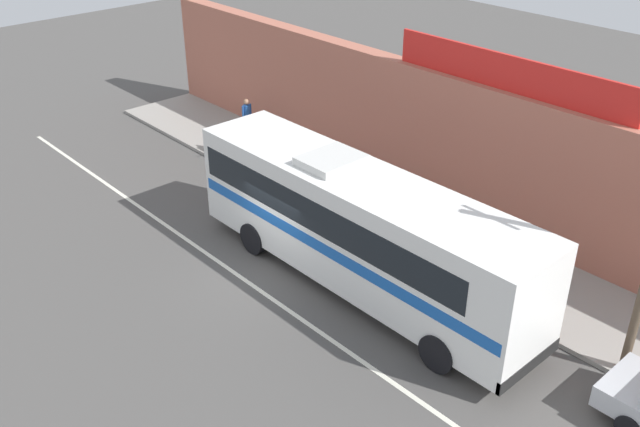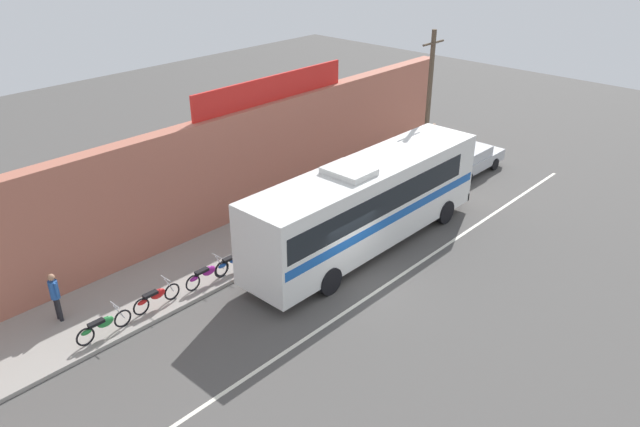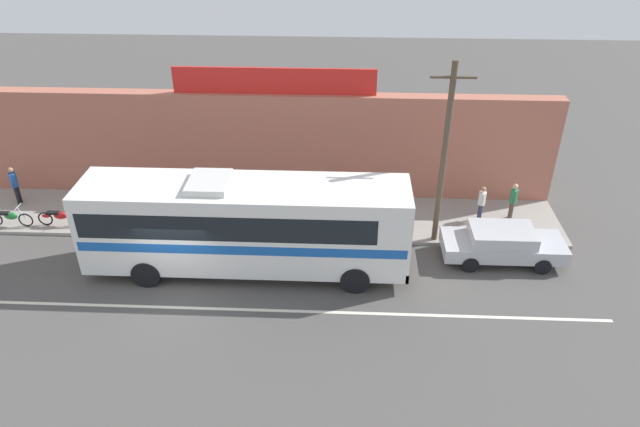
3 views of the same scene
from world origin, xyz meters
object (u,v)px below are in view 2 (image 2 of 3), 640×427
motorcycle_red (156,297)px  motorcycle_orange (234,261)px  pedestrian_far_right (422,143)px  intercity_bus (366,201)px  utility_pole (428,105)px  motorcycle_blue (207,273)px  pedestrian_near_shop (55,293)px  pedestrian_by_curb (433,136)px  motorcycle_purple (103,325)px  parked_car (468,159)px

motorcycle_red → motorcycle_orange: 3.30m
motorcycle_orange → pedestrian_far_right: size_ratio=1.16×
intercity_bus → pedestrian_far_right: (9.32, 3.65, -1.00)m
intercity_bus → utility_pole: bearing=16.5°
motorcycle_blue → motorcycle_orange: bearing=-1.7°
motorcycle_red → pedestrian_near_shop: size_ratio=1.05×
intercity_bus → motorcycle_blue: 6.70m
utility_pole → pedestrian_near_shop: (-18.01, 2.02, -2.74)m
intercity_bus → pedestrian_far_right: size_ratio=7.28×
pedestrian_by_curb → motorcycle_purple: bearing=-175.8°
motorcycle_red → utility_pole: bearing=-1.1°
utility_pole → pedestrian_far_right: bearing=36.1°
motorcycle_purple → pedestrian_far_right: 19.58m
intercity_bus → pedestrian_near_shop: size_ratio=6.68×
utility_pole → motorcycle_purple: bearing=179.5°
motorcycle_blue → motorcycle_purple: bearing=-179.4°
parked_car → motorcycle_purple: parked_car is taller
pedestrian_near_shop → pedestrian_far_right: bearing=-1.5°
motorcycle_blue → pedestrian_near_shop: bearing=158.6°
motorcycle_blue → motorcycle_orange: size_ratio=1.03×
utility_pole → pedestrian_far_right: 3.81m
parked_car → pedestrian_by_curb: (0.98, 2.78, 0.37)m
motorcycle_blue → motorcycle_red: (-2.08, 0.09, 0.00)m
motorcycle_red → pedestrian_far_right: pedestrian_far_right is taller
utility_pole → motorcycle_purple: size_ratio=3.80×
intercity_bus → utility_pole: 7.79m
parked_car → pedestrian_near_shop: pedestrian_near_shop is taller
parked_car → pedestrian_by_curb: bearing=70.5°
intercity_bus → pedestrian_near_shop: intercity_bus is taller
pedestrian_by_curb → pedestrian_near_shop: pedestrian_near_shop is taller
parked_car → motorcycle_purple: 19.91m
motorcycle_purple → pedestrian_far_right: size_ratio=1.19×
motorcycle_blue → motorcycle_red: bearing=177.6°
utility_pole → motorcycle_blue: utility_pole is taller
motorcycle_blue → pedestrian_far_right: size_ratio=1.20×
pedestrian_far_right → motorcycle_red: bearing=-176.0°
parked_car → pedestrian_far_right: pedestrian_far_right is taller
motorcycle_red → pedestrian_by_curb: (18.82, 1.39, 0.55)m
parked_car → pedestrian_far_right: (-0.35, 2.60, 0.33)m
motorcycle_orange → pedestrian_near_shop: size_ratio=1.07×
utility_pole → motorcycle_orange: 12.60m
motorcycle_blue → pedestrian_by_curb: size_ratio=1.15×
motorcycle_orange → pedestrian_near_shop: 6.18m
motorcycle_red → motorcycle_orange: (3.29, -0.12, 0.00)m
motorcycle_blue → pedestrian_far_right: pedestrian_far_right is taller
pedestrian_far_right → pedestrian_by_curb: bearing=7.6°
motorcycle_red → pedestrian_far_right: (17.50, 1.22, 0.50)m
motorcycle_purple → pedestrian_by_curb: 20.92m
motorcycle_purple → motorcycle_orange: 5.32m
parked_car → motorcycle_red: size_ratio=2.49×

